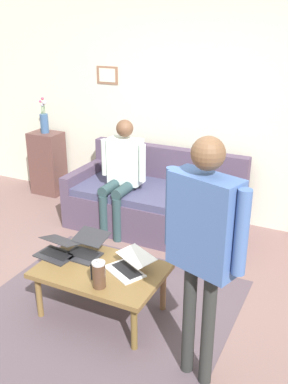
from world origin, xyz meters
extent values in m
plane|color=#7A5C59|center=(0.00, 0.00, 0.00)|extent=(7.68, 7.68, 0.00)
cube|color=#52434D|center=(-0.02, 0.16, 0.00)|extent=(2.08, 2.22, 0.01)
cube|color=beige|center=(0.00, -2.20, 1.35)|extent=(7.04, 0.10, 2.70)
cube|color=#8C604A|center=(1.18, -2.15, 1.64)|extent=(0.30, 0.02, 0.21)
cube|color=silver|center=(1.18, -2.14, 1.64)|extent=(0.23, 0.00, 0.16)
cube|color=#4C3D53|center=(0.27, -1.57, 0.21)|extent=(1.95, 0.94, 0.42)
cube|color=#414061|center=(0.27, -1.55, 0.46)|extent=(1.71, 0.86, 0.08)
cube|color=#4C3D53|center=(0.27, -1.96, 0.65)|extent=(1.95, 0.14, 0.46)
cube|color=#4C3D53|center=(-0.65, -1.57, 0.52)|extent=(0.12, 0.94, 0.20)
cube|color=#4C3D53|center=(1.18, -1.57, 0.52)|extent=(0.12, 0.94, 0.20)
cube|color=brown|center=(-0.02, 0.06, 0.41)|extent=(1.02, 0.67, 0.04)
cylinder|color=brown|center=(-0.45, 0.32, 0.19)|extent=(0.05, 0.05, 0.39)
cylinder|color=brown|center=(0.42, 0.32, 0.19)|extent=(0.05, 0.05, 0.39)
cylinder|color=brown|center=(-0.45, -0.21, 0.19)|extent=(0.05, 0.05, 0.39)
cylinder|color=brown|center=(0.42, -0.21, 0.19)|extent=(0.05, 0.05, 0.39)
cube|color=silver|center=(-0.21, 0.02, 0.44)|extent=(0.38, 0.33, 0.01)
cube|color=black|center=(-0.22, 0.00, 0.44)|extent=(0.30, 0.24, 0.00)
cube|color=silver|center=(-0.27, -0.08, 0.54)|extent=(0.38, 0.32, 0.03)
cube|color=silver|center=(-0.26, -0.08, 0.54)|extent=(0.34, 0.29, 0.02)
cube|color=#28282D|center=(0.23, -0.04, 0.44)|extent=(0.29, 0.24, 0.01)
cube|color=black|center=(0.23, -0.06, 0.44)|extent=(0.25, 0.14, 0.00)
cube|color=#28282D|center=(0.22, -0.18, 0.55)|extent=(0.29, 0.22, 0.06)
cube|color=white|center=(0.22, -0.18, 0.55)|extent=(0.26, 0.20, 0.05)
cube|color=#28282D|center=(0.44, 0.06, 0.44)|extent=(0.34, 0.25, 0.01)
cube|color=black|center=(0.43, 0.04, 0.44)|extent=(0.28, 0.16, 0.00)
cube|color=#28282D|center=(0.43, -0.02, 0.54)|extent=(0.34, 0.23, 0.06)
cube|color=#242725|center=(0.43, -0.02, 0.54)|extent=(0.31, 0.21, 0.05)
cylinder|color=#4C3323|center=(-0.14, 0.28, 0.53)|extent=(0.10, 0.10, 0.20)
cylinder|color=#B7B7BC|center=(-0.14, 0.28, 0.63)|extent=(0.10, 0.10, 0.02)
sphere|color=#B2B2B7|center=(-0.14, 0.28, 0.66)|extent=(0.03, 0.03, 0.03)
cube|color=black|center=(-0.07, 0.28, 0.54)|extent=(0.01, 0.01, 0.14)
cube|color=brown|center=(2.06, -1.93, 0.43)|extent=(0.42, 0.32, 0.86)
cylinder|color=#375681|center=(2.06, -1.93, 0.99)|extent=(0.11, 0.11, 0.25)
cylinder|color=#3D7038|center=(2.07, -1.95, 1.17)|extent=(0.01, 0.01, 0.12)
sphere|color=silver|center=(2.08, -1.95, 1.23)|extent=(0.05, 0.05, 0.05)
cylinder|color=#3D7038|center=(2.06, -1.96, 1.19)|extent=(0.02, 0.01, 0.14)
sphere|color=#E44368|center=(2.06, -1.96, 1.26)|extent=(0.05, 0.05, 0.05)
cylinder|color=#3D7038|center=(2.07, -1.95, 1.21)|extent=(0.02, 0.02, 0.20)
sphere|color=#DA4160|center=(2.07, -1.96, 1.31)|extent=(0.04, 0.04, 0.04)
cylinder|color=#3D7038|center=(2.08, -1.93, 1.20)|extent=(0.01, 0.03, 0.17)
sphere|color=#D33F71|center=(2.09, -1.92, 1.28)|extent=(0.03, 0.03, 0.03)
cylinder|color=#3D7038|center=(2.03, -1.94, 1.19)|extent=(0.01, 0.02, 0.16)
sphere|color=silver|center=(2.03, -1.94, 1.27)|extent=(0.05, 0.05, 0.05)
cylinder|color=#292A29|center=(-1.03, 0.39, 0.43)|extent=(0.09, 0.09, 0.87)
cylinder|color=#292A29|center=(-0.88, 0.34, 0.43)|extent=(0.09, 0.09, 0.87)
cube|color=#43619F|center=(-0.96, 0.37, 1.17)|extent=(0.47, 0.32, 0.61)
cylinder|color=#43619F|center=(-1.20, 0.45, 1.21)|extent=(0.10, 0.10, 0.52)
cylinder|color=#43619F|center=(-0.71, 0.29, 1.21)|extent=(0.10, 0.10, 0.52)
sphere|color=brown|center=(-0.96, 0.37, 1.61)|extent=(0.20, 0.20, 0.20)
cylinder|color=#293E42|center=(0.49, -1.11, 0.25)|extent=(0.10, 0.10, 0.50)
cylinder|color=#293E42|center=(0.66, -1.11, 0.25)|extent=(0.10, 0.10, 0.50)
cylinder|color=#293E42|center=(0.49, -1.29, 0.55)|extent=(0.12, 0.40, 0.12)
cylinder|color=#293E42|center=(0.66, -1.29, 0.55)|extent=(0.12, 0.40, 0.12)
cube|color=silver|center=(0.58, -1.47, 0.81)|extent=(0.37, 0.20, 0.52)
cylinder|color=silver|center=(0.34, -1.42, 0.84)|extent=(0.08, 0.08, 0.42)
cylinder|color=silver|center=(0.81, -1.42, 0.84)|extent=(0.08, 0.08, 0.42)
sphere|color=brown|center=(0.58, -1.47, 1.19)|extent=(0.19, 0.19, 0.19)
camera|label=1|loc=(-1.66, 2.62, 2.33)|focal=40.76mm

